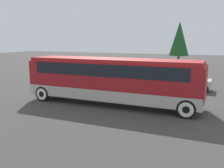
# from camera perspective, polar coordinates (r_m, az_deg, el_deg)

# --- Properties ---
(ground_plane) EXTENTS (120.00, 120.00, 0.00)m
(ground_plane) POSITION_cam_1_polar(r_m,az_deg,el_deg) (16.36, 0.00, -4.63)
(ground_plane) COLOR #423F3D
(tour_bus) EXTENTS (11.34, 2.60, 2.98)m
(tour_bus) POSITION_cam_1_polar(r_m,az_deg,el_deg) (15.96, 0.32, 1.59)
(tour_bus) COLOR #B7B2A8
(tour_bus) RESTS_ON ground_plane
(parked_car_near) EXTENTS (4.31, 1.87, 1.40)m
(parked_car_near) POSITION_cam_1_polar(r_m,az_deg,el_deg) (24.84, 1.99, 2.09)
(parked_car_near) COLOR black
(parked_car_near) RESTS_ON ground_plane
(parked_car_mid) EXTENTS (4.76, 1.86, 1.45)m
(parked_car_mid) POSITION_cam_1_polar(r_m,az_deg,el_deg) (21.92, 15.42, 0.70)
(parked_car_mid) COLOR #BCBCC1
(parked_car_mid) RESTS_ON ground_plane
(tree_left) EXTENTS (2.82, 2.82, 6.79)m
(tree_left) POSITION_cam_1_polar(r_m,az_deg,el_deg) (37.94, 15.13, 9.97)
(tree_left) COLOR brown
(tree_left) RESTS_ON ground_plane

